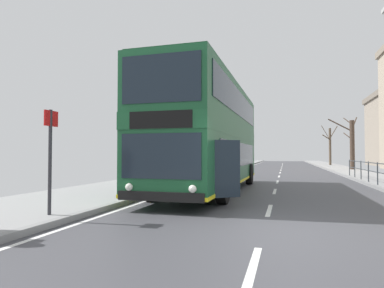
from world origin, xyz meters
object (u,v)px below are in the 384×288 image
at_px(double_decker_bus_main, 210,136).
at_px(bare_tree_far_00, 352,143).
at_px(bus_stop_sign_near, 50,149).
at_px(bare_tree_far_01, 330,145).

xyz_separation_m(double_decker_bus_main, bare_tree_far_00, (8.90, 20.11, 0.27)).
xyz_separation_m(double_decker_bus_main, bus_stop_sign_near, (-2.21, -7.01, -0.66)).
height_order(double_decker_bus_main, bus_stop_sign_near, double_decker_bus_main).
distance_m(double_decker_bus_main, bare_tree_far_00, 22.00).
relative_size(double_decker_bus_main, bare_tree_far_01, 2.22).
bearing_deg(bare_tree_far_00, bus_stop_sign_near, -112.28).
height_order(double_decker_bus_main, bare_tree_far_00, bare_tree_far_00).
bearing_deg(bare_tree_far_01, double_decker_bus_main, -104.59).
bearing_deg(bus_stop_sign_near, bare_tree_far_00, 67.72).
xyz_separation_m(bare_tree_far_00, bare_tree_far_01, (-0.35, 12.76, 0.14)).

